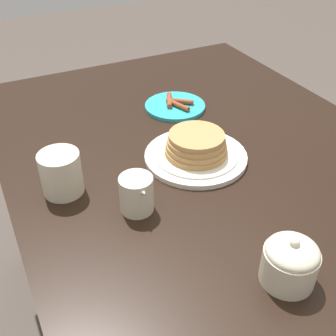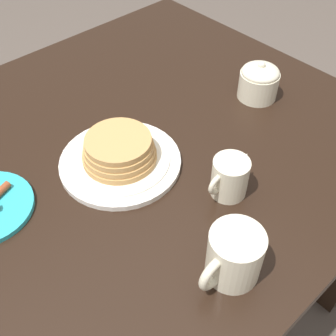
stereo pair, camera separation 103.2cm
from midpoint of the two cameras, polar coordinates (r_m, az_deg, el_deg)
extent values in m
plane|color=#51473F|center=(1.42, 17.37, -35.52)|extent=(8.00, 8.00, 0.00)
cube|color=black|center=(0.80, 26.88, -17.46)|extent=(1.22, 0.92, 0.03)
cube|color=black|center=(1.52, 17.60, -5.49)|extent=(0.07, 0.07, 0.71)
cube|color=black|center=(1.23, -12.66, -16.69)|extent=(0.07, 0.07, 0.71)
cylinder|color=white|center=(0.76, 27.30, -19.08)|extent=(0.24, 0.24, 0.01)
cylinder|color=white|center=(0.75, 27.48, -18.71)|extent=(0.20, 0.20, 0.00)
cylinder|color=tan|center=(0.74, 27.66, -18.32)|extent=(0.15, 0.15, 0.01)
cylinder|color=tan|center=(0.73, 27.95, -17.72)|extent=(0.14, 0.14, 0.01)
cylinder|color=tan|center=(0.72, 28.24, -17.09)|extent=(0.13, 0.13, 0.01)
cylinder|color=tan|center=(0.71, 28.53, -16.46)|extent=(0.13, 0.13, 0.01)
cylinder|color=#2DADBC|center=(0.89, 18.55, -6.32)|extent=(0.17, 0.17, 0.01)
cylinder|color=brown|center=(0.88, 19.51, -6.45)|extent=(0.08, 0.04, 0.01)
cylinder|color=brown|center=(0.89, 17.50, -5.22)|extent=(0.08, 0.05, 0.01)
cylinder|color=brown|center=(0.89, 19.42, -5.43)|extent=(0.06, 0.07, 0.01)
cylinder|color=beige|center=(0.59, 4.80, -28.93)|extent=(0.09, 0.09, 0.09)
torus|color=beige|center=(0.60, 2.53, -25.70)|extent=(0.07, 0.01, 0.07)
cylinder|color=#472819|center=(0.55, 5.02, -27.21)|extent=(0.08, 0.08, 0.00)
cylinder|color=beige|center=(0.61, 23.09, -32.34)|extent=(0.07, 0.07, 0.08)
cone|color=beige|center=(0.58, 26.34, -33.33)|extent=(0.03, 0.03, 0.04)
torus|color=beige|center=(0.61, 20.74, -29.78)|extent=(0.04, 0.01, 0.04)
cylinder|color=beige|center=(0.71, 54.06, -37.38)|extent=(0.09, 0.09, 0.06)
ellipsoid|color=beige|center=(0.69, 55.75, -36.12)|extent=(0.09, 0.09, 0.03)
sphere|color=beige|center=(0.67, 56.67, -35.40)|extent=(0.02, 0.02, 0.02)
camera|label=1|loc=(0.52, 143.09, -32.05)|focal=45.00mm
camera|label=2|loc=(0.52, -36.91, 32.05)|focal=45.00mm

